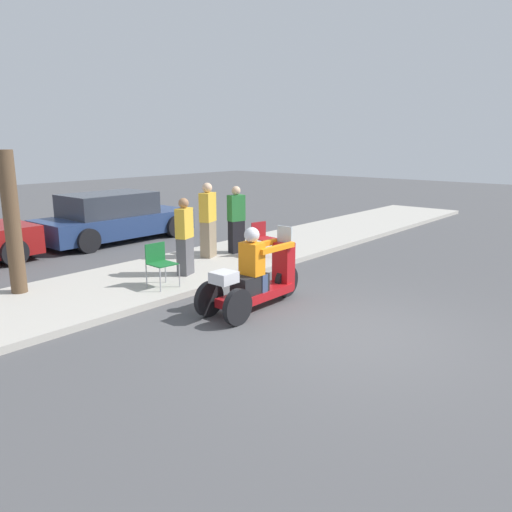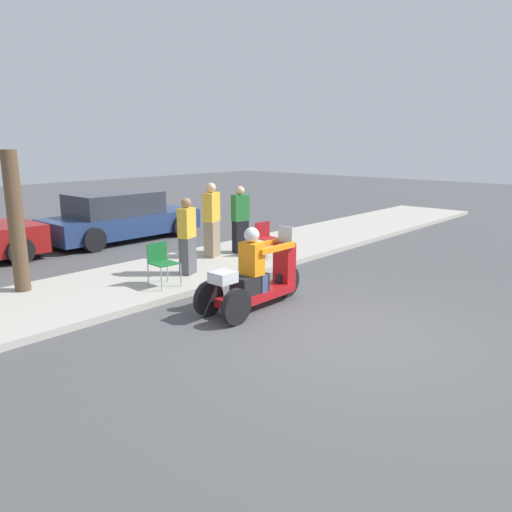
{
  "view_description": "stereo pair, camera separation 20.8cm",
  "coord_description": "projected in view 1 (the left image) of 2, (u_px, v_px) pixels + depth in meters",
  "views": [
    {
      "loc": [
        -6.26,
        -3.49,
        2.83
      ],
      "look_at": [
        -0.0,
        1.86,
        0.92
      ],
      "focal_mm": 35.0,
      "sensor_mm": 36.0,
      "label": 1
    },
    {
      "loc": [
        -6.13,
        -3.65,
        2.83
      ],
      "look_at": [
        -0.0,
        1.86,
        0.92
      ],
      "focal_mm": 35.0,
      "sensor_mm": 36.0,
      "label": 2
    }
  ],
  "objects": [
    {
      "name": "parked_car_lot_center",
      "position": [
        114.0,
        218.0,
        14.35
      ],
      "size": [
        4.48,
        1.97,
        1.39
      ],
      "color": "navy",
      "rests_on": "ground"
    },
    {
      "name": "ground_plane",
      "position": [
        350.0,
        334.0,
        7.49
      ],
      "size": [
        60.0,
        60.0,
        0.0
      ],
      "primitive_type": "plane",
      "color": "#4C4C4F"
    },
    {
      "name": "sidewalk_strip",
      "position": [
        156.0,
        277.0,
        10.39
      ],
      "size": [
        28.0,
        2.8,
        0.12
      ],
      "color": "#B2ADA3",
      "rests_on": "ground"
    },
    {
      "name": "tree_trunk",
      "position": [
        12.0,
        223.0,
        8.87
      ],
      "size": [
        0.28,
        0.28,
        2.57
      ],
      "color": "brown",
      "rests_on": "sidewalk_strip"
    },
    {
      "name": "spectator_with_child",
      "position": [
        185.0,
        238.0,
        10.21
      ],
      "size": [
        0.43,
        0.34,
        1.59
      ],
      "color": "#515156",
      "rests_on": "sidewalk_strip"
    },
    {
      "name": "motorcycle_trike",
      "position": [
        256.0,
        279.0,
        8.55
      ],
      "size": [
        2.28,
        0.74,
        1.43
      ],
      "color": "black",
      "rests_on": "ground"
    },
    {
      "name": "folding_chair_set_back",
      "position": [
        262.0,
        236.0,
        11.9
      ],
      "size": [
        0.53,
        0.53,
        0.82
      ],
      "color": "#A5A8AD",
      "rests_on": "sidewalk_strip"
    },
    {
      "name": "folding_chair_curbside",
      "position": [
        159.0,
        260.0,
        9.44
      ],
      "size": [
        0.49,
        0.49,
        0.82
      ],
      "color": "#A5A8AD",
      "rests_on": "sidewalk_strip"
    },
    {
      "name": "spectator_far_back",
      "position": [
        236.0,
        221.0,
        12.23
      ],
      "size": [
        0.44,
        0.33,
        1.65
      ],
      "color": "black",
      "rests_on": "sidewalk_strip"
    },
    {
      "name": "spectator_mid_group",
      "position": [
        208.0,
        222.0,
        11.76
      ],
      "size": [
        0.48,
        0.38,
        1.76
      ],
      "color": "gray",
      "rests_on": "sidewalk_strip"
    }
  ]
}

